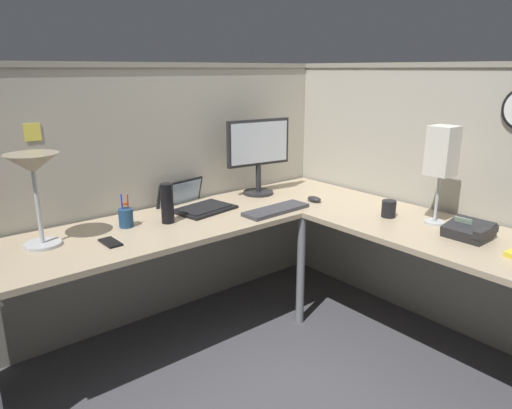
# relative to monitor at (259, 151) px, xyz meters

# --- Properties ---
(ground_plane) EXTENTS (6.80, 6.80, 0.00)m
(ground_plane) POSITION_rel_monitor_xyz_m (-0.22, -0.64, -1.02)
(ground_plane) COLOR #47474C
(cubicle_wall_back) EXTENTS (2.57, 0.12, 1.58)m
(cubicle_wall_back) POSITION_rel_monitor_xyz_m (-0.58, 0.23, -0.23)
(cubicle_wall_back) COLOR #A8A393
(cubicle_wall_back) RESTS_ON ground
(cubicle_wall_right) EXTENTS (0.12, 2.37, 1.58)m
(cubicle_wall_right) POSITION_rel_monitor_xyz_m (0.65, -0.90, -0.23)
(cubicle_wall_right) COLOR #A8A393
(cubicle_wall_right) RESTS_ON ground
(desk) EXTENTS (2.35, 2.15, 0.73)m
(desk) POSITION_rel_monitor_xyz_m (-0.36, -0.69, -0.39)
(desk) COLOR tan
(desk) RESTS_ON ground
(monitor) EXTENTS (0.46, 0.20, 0.50)m
(monitor) POSITION_rel_monitor_xyz_m (0.00, 0.00, 0.00)
(monitor) COLOR #232326
(monitor) RESTS_ON desk
(laptop) EXTENTS (0.40, 0.43, 0.22)m
(laptop) POSITION_rel_monitor_xyz_m (-0.51, 0.01, -0.27)
(laptop) COLOR black
(laptop) RESTS_ON desk
(keyboard) EXTENTS (0.44, 0.16, 0.02)m
(keyboard) POSITION_rel_monitor_xyz_m (-0.18, -0.38, -0.28)
(keyboard) COLOR #38383D
(keyboard) RESTS_ON desk
(computer_mouse) EXTENTS (0.06, 0.10, 0.03)m
(computer_mouse) POSITION_rel_monitor_xyz_m (0.15, -0.37, -0.28)
(computer_mouse) COLOR #232326
(computer_mouse) RESTS_ON desk
(desk_lamp_dome) EXTENTS (0.24, 0.24, 0.44)m
(desk_lamp_dome) POSITION_rel_monitor_xyz_m (-1.41, -0.09, 0.07)
(desk_lamp_dome) COLOR #B7BABF
(desk_lamp_dome) RESTS_ON desk
(pen_cup) EXTENTS (0.08, 0.08, 0.18)m
(pen_cup) POSITION_rel_monitor_xyz_m (-0.98, -0.08, -0.24)
(pen_cup) COLOR navy
(pen_cup) RESTS_ON desk
(cell_phone) EXTENTS (0.07, 0.15, 0.01)m
(cell_phone) POSITION_rel_monitor_xyz_m (-1.15, -0.26, -0.29)
(cell_phone) COLOR black
(cell_phone) RESTS_ON desk
(thermos_flask) EXTENTS (0.07, 0.07, 0.22)m
(thermos_flask) POSITION_rel_monitor_xyz_m (-0.77, -0.16, -0.18)
(thermos_flask) COLOR black
(thermos_flask) RESTS_ON desk
(office_phone) EXTENTS (0.19, 0.21, 0.11)m
(office_phone) POSITION_rel_monitor_xyz_m (0.27, -1.33, -0.26)
(office_phone) COLOR #232326
(office_phone) RESTS_ON desk
(desk_lamp_paper) EXTENTS (0.13, 0.13, 0.53)m
(desk_lamp_paper) POSITION_rel_monitor_xyz_m (0.35, -1.09, 0.09)
(desk_lamp_paper) COLOR #B7BABF
(desk_lamp_paper) RESTS_ON desk
(coffee_mug) EXTENTS (0.08, 0.08, 0.10)m
(coffee_mug) POSITION_rel_monitor_xyz_m (0.25, -0.86, -0.25)
(coffee_mug) COLOR black
(coffee_mug) RESTS_ON desk
(pinned_note_leftmost) EXTENTS (0.08, 0.00, 0.09)m
(pinned_note_leftmost) POSITION_rel_monitor_xyz_m (-1.32, 0.18, 0.21)
(pinned_note_leftmost) COLOR #EAD84C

